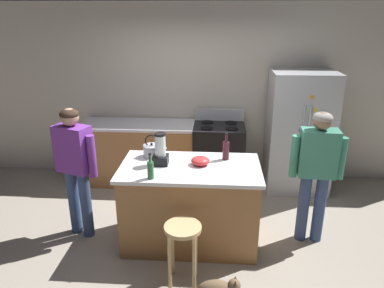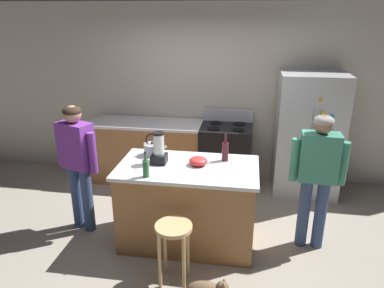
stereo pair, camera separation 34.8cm
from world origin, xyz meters
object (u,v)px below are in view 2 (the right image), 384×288
bottle_wine (225,151)px  tea_kettle (152,149)px  refrigerator (308,135)px  mixing_bowl (198,161)px  person_by_sink_right (317,170)px  bottle_olive_oil (146,168)px  bar_stool (174,238)px  stove_range (225,156)px  blender_appliance (159,150)px  person_by_island_left (77,157)px  kitchen_island (188,204)px

bottle_wine → tea_kettle: size_ratio=1.15×
refrigerator → mixing_bowl: 2.00m
person_by_sink_right → mixing_bowl: size_ratio=7.62×
mixing_bowl → bottle_olive_oil: bearing=-141.5°
bar_stool → bottle_olive_oil: 0.75m
stove_range → mixing_bowl: (-0.21, -1.47, 0.51)m
blender_appliance → person_by_island_left: bearing=178.7°
stove_range → tea_kettle: (-0.79, -1.27, 0.55)m
bar_stool → bottle_wine: bearing=66.0°
kitchen_island → bottle_olive_oil: 0.77m
person_by_island_left → person_by_sink_right: (2.72, 0.06, -0.00)m
bottle_olive_oil → tea_kettle: bottle_olive_oil is taller
refrigerator → stove_range: bearing=178.8°
bar_stool → bottle_wine: bottle_wine is taller
bottle_wine → mixing_bowl: (-0.28, -0.17, -0.07)m
bottle_wine → refrigerator: bearing=49.3°
refrigerator → kitchen_island: bearing=-134.8°
stove_range → tea_kettle: tea_kettle is taller
refrigerator → mixing_bowl: bearing=-133.6°
blender_appliance → bottle_olive_oil: blender_appliance is taller
kitchen_island → person_by_sink_right: size_ratio=0.99×
stove_range → bottle_wine: size_ratio=3.60×
bar_stool → bottle_wine: (0.41, 0.93, 0.57)m
bar_stool → tea_kettle: tea_kettle is taller
bottle_wine → tea_kettle: bearing=177.8°
person_by_island_left → blender_appliance: person_by_island_left is taller
kitchen_island → mixing_bowl: mixing_bowl is taller
stove_range → refrigerator: bearing=-1.2°
person_by_island_left → tea_kettle: (0.86, 0.19, 0.08)m
mixing_bowl → person_by_island_left: bearing=179.6°
kitchen_island → stove_range: stove_range is taller
refrigerator → bar_stool: size_ratio=2.75×
kitchen_island → person_by_island_left: (-1.32, 0.06, 0.47)m
person_by_island_left → bar_stool: size_ratio=2.43×
stove_range → person_by_island_left: 2.25m
kitchen_island → tea_kettle: bearing=151.2°
bar_stool → bottle_wine: size_ratio=2.05×
bottle_olive_oil → mixing_bowl: bearing=38.5°
stove_range → blender_appliance: (-0.65, -1.48, 0.62)m
stove_range → mixing_bowl: 1.57m
refrigerator → bottle_wine: (-1.10, -1.28, 0.18)m
bottle_olive_oil → blender_appliance: bearing=83.0°
bottle_olive_oil → kitchen_island: bearing=41.6°
kitchen_island → refrigerator: refrigerator is taller
person_by_sink_right → bottle_olive_oil: person_by_sink_right is taller
person_by_island_left → kitchen_island: bearing=-2.7°
stove_range → bottle_olive_oil: size_ratio=4.12×
blender_appliance → bottle_olive_oil: 0.38m
stove_range → mixing_bowl: size_ratio=5.53×
bottle_wine → mixing_bowl: 0.34m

